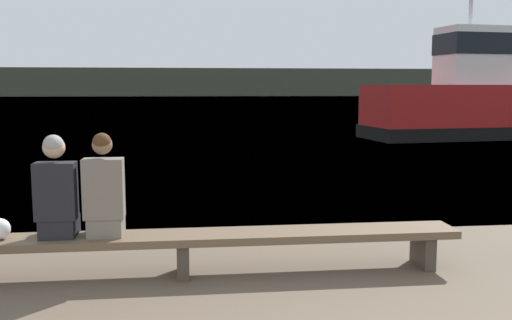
{
  "coord_description": "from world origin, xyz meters",
  "views": [
    {
      "loc": [
        -0.51,
        -2.06,
        1.89
      ],
      "look_at": [
        0.51,
        6.56,
        0.78
      ],
      "focal_mm": 40.0,
      "sensor_mm": 36.0,
      "label": 1
    }
  ],
  "objects_px": {
    "person_left": "(56,193)",
    "bench_main": "(183,242)",
    "person_right": "(104,192)",
    "tugboat_red": "(466,103)"
  },
  "relations": [
    {
      "from": "tugboat_red",
      "to": "person_left",
      "type": "bearing_deg",
      "value": 135.13
    },
    {
      "from": "tugboat_red",
      "to": "bench_main",
      "type": "bearing_deg",
      "value": 138.17
    },
    {
      "from": "bench_main",
      "to": "person_right",
      "type": "relative_size",
      "value": 5.5
    },
    {
      "from": "bench_main",
      "to": "person_right",
      "type": "height_order",
      "value": "person_right"
    },
    {
      "from": "bench_main",
      "to": "tugboat_red",
      "type": "xyz_separation_m",
      "value": [
        10.35,
        14.62,
        0.95
      ]
    },
    {
      "from": "person_left",
      "to": "tugboat_red",
      "type": "relative_size",
      "value": 0.13
    },
    {
      "from": "tugboat_red",
      "to": "person_right",
      "type": "bearing_deg",
      "value": 136.23
    },
    {
      "from": "person_left",
      "to": "person_right",
      "type": "distance_m",
      "value": 0.45
    },
    {
      "from": "bench_main",
      "to": "tugboat_red",
      "type": "height_order",
      "value": "tugboat_red"
    },
    {
      "from": "person_left",
      "to": "bench_main",
      "type": "bearing_deg",
      "value": -0.17
    }
  ]
}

